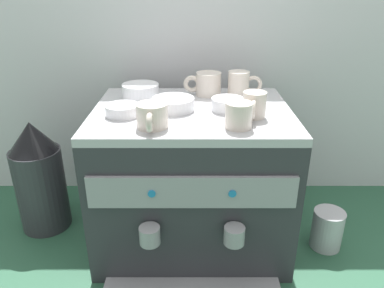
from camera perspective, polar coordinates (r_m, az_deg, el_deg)
The scene contains 14 objects.
ground_plane at distance 1.33m, azimuth 0.00°, elevation -13.73°, with size 4.00×4.00×0.00m, color #28563D.
tiled_backsplash_wall at distance 1.43m, azimuth -0.03°, elevation 10.31°, with size 2.80×0.03×0.95m, color silver.
espresso_machine at distance 1.20m, azimuth 0.00°, elevation -5.21°, with size 0.59×0.56×0.46m.
ceramic_cup_0 at distance 1.23m, azimuth 7.38°, elevation 9.17°, with size 0.11×0.07×0.08m.
ceramic_cup_1 at distance 0.97m, azimuth 7.36°, elevation 4.48°, with size 0.09×0.09×0.07m.
ceramic_cup_2 at distance 1.04m, azimuth 9.58°, elevation 5.93°, with size 0.06×0.10×0.07m.
ceramic_cup_3 at distance 0.96m, azimuth -6.17°, elevation 4.30°, with size 0.08×0.12×0.06m.
ceramic_cup_4 at distance 1.24m, azimuth 2.34°, elevation 9.24°, with size 0.12×0.08×0.07m.
ceramic_bowl_0 at distance 1.10m, azimuth -2.90°, elevation 6.16°, with size 0.13×0.13×0.04m.
ceramic_bowl_1 at distance 1.22m, azimuth -7.95°, elevation 8.05°, with size 0.12×0.12×0.04m.
ceramic_bowl_2 at distance 1.10m, azimuth 5.51°, elevation 6.08°, with size 0.10×0.10×0.04m.
ceramic_bowl_3 at distance 1.07m, azimuth -10.65°, elevation 5.12°, with size 0.10×0.10×0.03m.
coffee_grinder at distance 1.37m, azimuth -22.51°, elevation -4.79°, with size 0.17×0.17×0.40m.
milk_pitcher at distance 1.32m, azimuth 20.10°, elevation -12.20°, with size 0.10×0.10×0.13m, color #B7B7BC.
Camera 1 is at (-0.00, -1.05, 0.82)m, focal length 34.61 mm.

